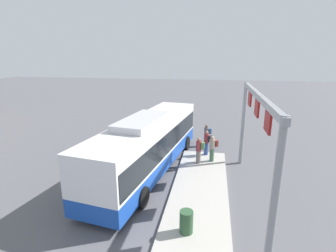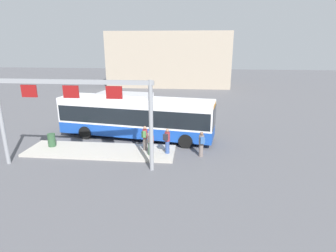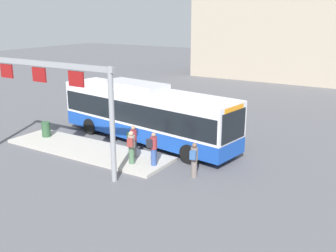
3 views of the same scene
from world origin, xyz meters
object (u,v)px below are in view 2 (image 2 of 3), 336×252
Objects in this scene: bus_main at (136,115)px; person_waiting_mid at (150,142)px; person_boarding at (201,144)px; trash_bin at (52,140)px; person_waiting_near at (167,140)px; person_waiting_far at (145,137)px.

bus_main is 4.14m from person_waiting_mid.
trash_bin is at bearing 73.53° from person_boarding.
bus_main reaches higher than person_waiting_near.
person_waiting_near is at bearing -93.46° from person_waiting_mid.
person_waiting_far is at bearing 95.19° from person_waiting_near.
person_boarding is 3.28m from person_waiting_mid.
person_waiting_mid is 7.17m from trash_bin.
person_waiting_near is at bearing -41.82° from bus_main.
person_boarding is 3.76m from person_waiting_far.
person_boarding is 1.86× the size of trash_bin.
person_waiting_far is (1.22, -2.88, -0.76)m from bus_main.
bus_main is at bearing 27.62° from trash_bin.
person_waiting_near is (2.74, -3.30, -0.76)m from bus_main.
person_boarding reaches higher than trash_bin.
bus_main reaches higher than trash_bin.
person_waiting_far is (-0.50, 0.82, 0.00)m from person_waiting_mid.
person_boarding is 10.35m from trash_bin.
trash_bin is at bearing 95.99° from person_waiting_far.
person_waiting_mid is (-3.24, -0.47, 0.16)m from person_boarding.
person_waiting_near reaches higher than trash_bin.
person_waiting_far is at bearing 70.41° from person_boarding.
person_waiting_near is 1.86× the size of trash_bin.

